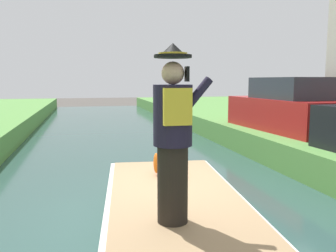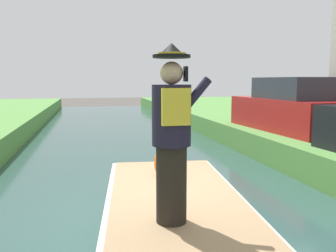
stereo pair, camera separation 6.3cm
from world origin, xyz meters
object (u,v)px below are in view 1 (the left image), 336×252
at_px(person_pirate, 173,135).
at_px(parked_car_red, 287,108).
at_px(boat, 175,218).
at_px(parrot_plush, 165,160).

height_order(person_pirate, parked_car_red, person_pirate).
xyz_separation_m(boat, parked_car_red, (4.56, 4.72, 1.00)).
height_order(person_pirate, parrot_plush, person_pirate).
height_order(boat, parrot_plush, parrot_plush).
xyz_separation_m(person_pirate, parked_car_red, (4.80, 5.54, -0.23)).
bearing_deg(person_pirate, parked_car_red, 45.96).
xyz_separation_m(boat, parrot_plush, (0.09, 0.98, 0.55)).
distance_m(parrot_plush, parked_car_red, 5.85).
height_order(boat, person_pirate, person_pirate).
relative_size(person_pirate, parrot_plush, 3.25).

